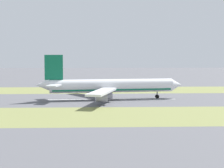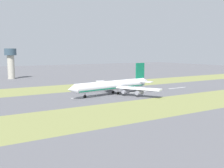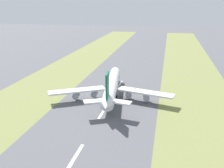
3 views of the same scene
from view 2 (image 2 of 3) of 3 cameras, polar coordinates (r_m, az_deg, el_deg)
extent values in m
plane|color=#56565B|center=(171.33, -1.52, -2.43)|extent=(800.00, 800.00, 0.00)
cube|color=olive|center=(134.84, 8.08, -5.08)|extent=(40.00, 600.00, 0.01)
cube|color=olive|center=(211.13, -7.61, -0.69)|extent=(40.00, 600.00, 0.01)
cube|color=silver|center=(211.09, 14.02, -0.84)|extent=(1.20, 18.00, 0.01)
cube|color=silver|center=(184.99, 5.26, -1.75)|extent=(1.20, 18.00, 0.01)
cube|color=silver|center=(164.57, -6.01, -2.85)|extent=(1.20, 18.00, 0.01)
cylinder|color=white|center=(172.85, 0.00, -0.26)|extent=(13.46, 56.30, 6.00)
cone|color=white|center=(155.61, -8.75, -1.16)|extent=(6.50, 5.74, 5.88)
cone|color=white|center=(193.65, 7.14, 0.71)|extent=(5.86, 6.63, 5.10)
cube|color=#0F6647|center=(173.06, 0.00, -0.81)|extent=(12.86, 54.04, 0.70)
cube|color=white|center=(164.85, 5.79, -0.97)|extent=(28.16, 19.58, 0.90)
cube|color=white|center=(191.03, -1.63, 0.16)|extent=(29.58, 12.97, 0.90)
cylinder|color=#93939E|center=(169.11, 2.98, -1.58)|extent=(3.81, 5.19, 3.20)
cylinder|color=#93939E|center=(165.05, 5.97, -1.82)|extent=(3.81, 5.19, 3.20)
cylinder|color=#93939E|center=(182.73, -0.80, -0.93)|extent=(3.81, 5.19, 3.20)
cylinder|color=#93939E|center=(191.90, -1.65, -0.55)|extent=(3.81, 5.19, 3.20)
cube|color=#0F6647|center=(189.40, 6.13, 2.92)|extent=(1.87, 8.04, 11.00)
cube|color=white|center=(186.26, 7.30, 0.52)|extent=(10.92, 8.30, 0.60)
cube|color=white|center=(193.97, 4.95, 0.80)|extent=(10.63, 6.12, 0.60)
cylinder|color=#59595E|center=(160.95, -5.90, -2.17)|extent=(0.50, 0.50, 3.20)
cylinder|color=black|center=(161.22, -5.89, -2.73)|extent=(1.13, 1.90, 1.80)
cylinder|color=#59595E|center=(173.27, 1.31, -1.48)|extent=(0.50, 0.50, 3.20)
cylinder|color=black|center=(173.52, 1.31, -2.00)|extent=(1.13, 1.90, 1.80)
cylinder|color=#59595E|center=(177.22, 0.22, -1.29)|extent=(0.50, 0.50, 3.20)
cylinder|color=black|center=(177.46, 0.22, -1.80)|extent=(1.13, 1.90, 1.80)
cylinder|color=#B2AD9E|center=(292.75, -21.13, 3.45)|extent=(7.00, 7.00, 24.56)
cylinder|color=#334756|center=(292.32, -21.26, 6.53)|extent=(12.00, 12.00, 6.93)
camera|label=1|loc=(329.44, -14.40, 5.45)|focal=60.00mm
camera|label=3|loc=(280.98, 20.45, 10.94)|focal=42.00mm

